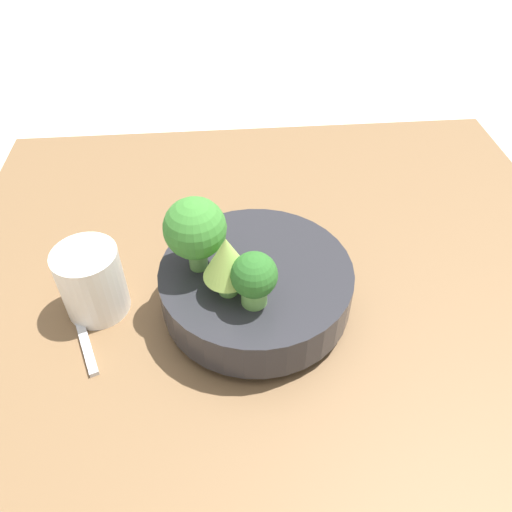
{
  "coord_description": "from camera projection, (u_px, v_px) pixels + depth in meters",
  "views": [
    {
      "loc": [
        0.4,
        -0.07,
        0.5
      ],
      "look_at": [
        -0.0,
        -0.03,
        0.12
      ],
      "focal_mm": 35.0,
      "sensor_mm": 36.0,
      "label": 1
    }
  ],
  "objects": [
    {
      "name": "broccoli_floret_front",
      "position": [
        195.0,
        229.0,
        0.53
      ],
      "size": [
        0.07,
        0.07,
        0.09
      ],
      "color": "#609347",
      "rests_on": "bowl"
    },
    {
      "name": "ground_plane",
      "position": [
        281.0,
        321.0,
        0.63
      ],
      "size": [
        6.0,
        6.0,
        0.0
      ],
      "primitive_type": "plane",
      "color": "beige"
    },
    {
      "name": "romanesco_piece_near",
      "position": [
        227.0,
        260.0,
        0.51
      ],
      "size": [
        0.05,
        0.05,
        0.08
      ],
      "color": "#6BA34C",
      "rests_on": "bowl"
    },
    {
      "name": "broccoli_floret_right",
      "position": [
        254.0,
        278.0,
        0.5
      ],
      "size": [
        0.05,
        0.05,
        0.06
      ],
      "color": "#6BA34C",
      "rests_on": "bowl"
    },
    {
      "name": "fork",
      "position": [
        78.0,
        318.0,
        0.59
      ],
      "size": [
        0.17,
        0.07,
        0.01
      ],
      "color": "silver",
      "rests_on": "table"
    },
    {
      "name": "cup",
      "position": [
        92.0,
        282.0,
        0.58
      ],
      "size": [
        0.07,
        0.07,
        0.09
      ],
      "color": "silver",
      "rests_on": "table"
    },
    {
      "name": "bowl",
      "position": [
        256.0,
        285.0,
        0.58
      ],
      "size": [
        0.22,
        0.22,
        0.06
      ],
      "color": "#28282D",
      "rests_on": "table"
    },
    {
      "name": "table",
      "position": [
        281.0,
        313.0,
        0.62
      ],
      "size": [
        0.86,
        0.85,
        0.03
      ],
      "color": "brown",
      "rests_on": "ground_plane"
    }
  ]
}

